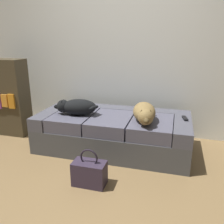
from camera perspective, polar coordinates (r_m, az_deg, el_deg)
name	(u,v)px	position (r m, az deg, el deg)	size (l,w,h in m)	color
ground_plane	(83,197)	(2.28, -7.11, -19.75)	(10.00, 10.00, 0.00)	olive
back_wall	(126,36)	(3.45, 3.39, 17.89)	(6.40, 0.10, 2.80)	white
couch	(113,132)	(3.02, 0.26, -4.79)	(1.89, 0.88, 0.46)	#484A4E
dog_dark	(76,107)	(2.96, -8.63, 1.25)	(0.57, 0.31, 0.20)	black
dog_tan	(144,113)	(2.70, 7.89, -0.16)	(0.35, 0.60, 0.21)	olive
tv_remote	(185,118)	(2.91, 17.27, -1.48)	(0.04, 0.15, 0.02)	black
handbag	(89,173)	(2.36, -5.49, -14.48)	(0.32, 0.18, 0.38)	#33293C
bookshelf	(8,97)	(3.74, -23.85, 3.26)	(0.56, 0.30, 1.10)	#473C29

